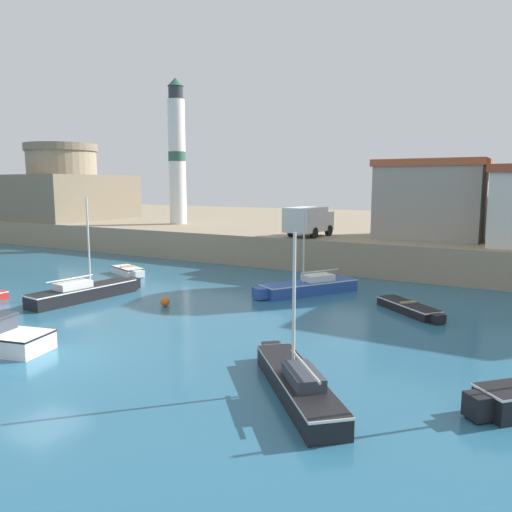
{
  "coord_description": "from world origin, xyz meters",
  "views": [
    {
      "loc": [
        15.09,
        -10.97,
        6.25
      ],
      "look_at": [
        0.55,
        14.35,
        2.0
      ],
      "focal_mm": 35.0,
      "sensor_mm": 36.0,
      "label": 1
    }
  ],
  "objects": [
    {
      "name": "dinghy_black_1",
      "position": [
        9.79,
        13.27,
        0.26
      ],
      "size": [
        3.79,
        3.36,
        0.54
      ],
      "color": "black",
      "rests_on": "ground"
    },
    {
      "name": "sailboat_blue_7",
      "position": [
        3.74,
        14.82,
        0.43
      ],
      "size": [
        4.39,
        6.09,
        4.88
      ],
      "color": "#284C9E",
      "rests_on": "ground"
    },
    {
      "name": "truck_on_quay",
      "position": [
        -0.04,
        23.27,
        3.53
      ],
      "size": [
        2.49,
        4.47,
        2.2
      ],
      "color": "silver",
      "rests_on": "quay_seawall"
    },
    {
      "name": "fortress",
      "position": [
        -32.0,
        27.34,
        5.44
      ],
      "size": [
        12.07,
        12.07,
        8.29
      ],
      "color": "#796C57",
      "rests_on": "quay_seawall"
    },
    {
      "name": "mooring_buoy",
      "position": [
        -1.41,
        8.37,
        0.24
      ],
      "size": [
        0.48,
        0.48,
        0.48
      ],
      "primitive_type": "sphere",
      "color": "orange",
      "rests_on": "ground"
    },
    {
      "name": "lighthouse",
      "position": [
        -16.0,
        27.8,
        9.07
      ],
      "size": [
        1.69,
        1.69,
        13.88
      ],
      "color": "silver",
      "rests_on": "quay_seawall"
    },
    {
      "name": "sailboat_black_0",
      "position": [
        9.12,
        1.84,
        0.42
      ],
      "size": [
        4.89,
        5.31,
        4.85
      ],
      "color": "black",
      "rests_on": "ground"
    },
    {
      "name": "harbor_shed_mid_row",
      "position": [
        8.0,
        26.57,
        5.15
      ],
      "size": [
        7.52,
        5.02,
        5.62
      ],
      "color": "gray",
      "rests_on": "quay_seawall"
    },
    {
      "name": "dinghy_white_6",
      "position": [
        -9.5,
        14.1,
        0.29
      ],
      "size": [
        3.39,
        2.13,
        0.6
      ],
      "color": "white",
      "rests_on": "ground"
    },
    {
      "name": "ground_plane",
      "position": [
        0.0,
        0.0,
        0.0
      ],
      "size": [
        200.0,
        200.0,
        0.0
      ],
      "primitive_type": "plane",
      "color": "#28607F"
    },
    {
      "name": "quay_seawall",
      "position": [
        0.0,
        41.06,
        1.16
      ],
      "size": [
        120.0,
        40.0,
        2.32
      ],
      "primitive_type": "cube",
      "color": "gray",
      "rests_on": "ground"
    },
    {
      "name": "sailboat_black_2",
      "position": [
        -6.17,
        7.36,
        0.46
      ],
      "size": [
        2.0,
        6.86,
        5.53
      ],
      "color": "black",
      "rests_on": "ground"
    }
  ]
}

